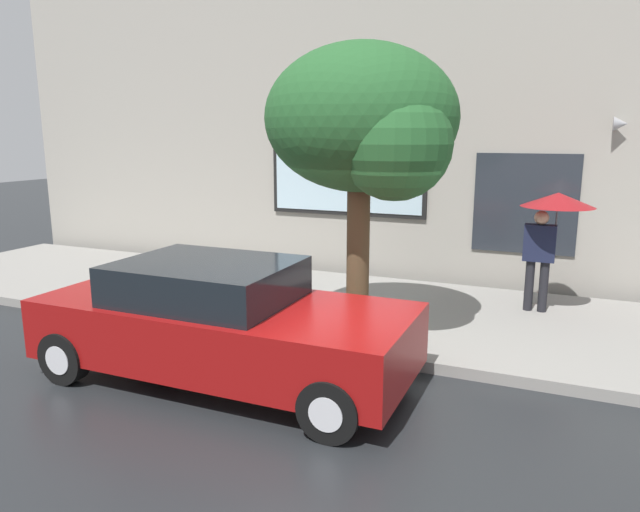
# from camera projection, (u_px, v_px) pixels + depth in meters

# --- Properties ---
(ground_plane) EXTENTS (60.00, 60.00, 0.00)m
(ground_plane) POSITION_uv_depth(u_px,v_px,m) (323.00, 392.00, 6.70)
(ground_plane) COLOR black
(sidewalk) EXTENTS (20.00, 4.00, 0.15)m
(sidewalk) POSITION_uv_depth(u_px,v_px,m) (395.00, 314.00, 9.38)
(sidewalk) COLOR gray
(sidewalk) RESTS_ON ground
(building_facade) EXTENTS (20.00, 0.67, 7.00)m
(building_facade) POSITION_uv_depth(u_px,v_px,m) (436.00, 104.00, 10.93)
(building_facade) COLOR #9E998E
(building_facade) RESTS_ON ground
(parked_car) EXTENTS (4.53, 1.93, 1.45)m
(parked_car) POSITION_uv_depth(u_px,v_px,m) (221.00, 322.00, 6.94)
(parked_car) COLOR maroon
(parked_car) RESTS_ON ground
(fire_hydrant) EXTENTS (0.30, 0.44, 0.78)m
(fire_hydrant) POSITION_uv_depth(u_px,v_px,m) (244.00, 290.00, 9.10)
(fire_hydrant) COLOR white
(fire_hydrant) RESTS_ON sidewalk
(pedestrian_with_umbrella) EXTENTS (1.10, 1.10, 1.91)m
(pedestrian_with_umbrella) POSITION_uv_depth(u_px,v_px,m) (553.00, 215.00, 8.93)
(pedestrian_with_umbrella) COLOR black
(pedestrian_with_umbrella) RESTS_ON sidewalk
(street_tree) EXTENTS (2.62, 2.23, 3.98)m
(street_tree) POSITION_uv_depth(u_px,v_px,m) (367.00, 125.00, 7.59)
(street_tree) COLOR #4C3823
(street_tree) RESTS_ON sidewalk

